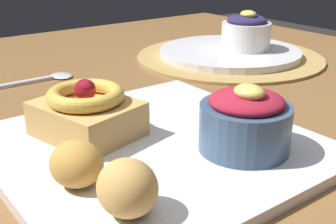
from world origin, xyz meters
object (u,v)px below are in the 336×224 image
(fritter_front, at_px, (127,188))
(fritter_middle, at_px, (77,164))
(spoon, at_px, (45,79))
(berry_ramekin, at_px, (245,121))
(back_ramekin, at_px, (246,32))
(cake_slice, at_px, (87,112))
(back_plate, at_px, (230,52))
(front_plate, at_px, (152,147))

(fritter_front, relative_size, fritter_middle, 1.01)
(spoon, bearing_deg, berry_ramekin, -81.76)
(berry_ramekin, xyz_separation_m, back_ramekin, (-0.28, 0.30, 0.01))
(back_ramekin, relative_size, spoon, 0.70)
(cake_slice, xyz_separation_m, back_ramekin, (-0.16, 0.40, 0.01))
(spoon, bearing_deg, back_plate, -12.27)
(back_plate, bearing_deg, front_plate, -55.60)
(fritter_middle, relative_size, back_plate, 0.18)
(fritter_middle, distance_m, back_plate, 0.51)
(spoon, bearing_deg, fritter_middle, -107.42)
(back_plate, distance_m, spoon, 0.34)
(fritter_middle, bearing_deg, berry_ramekin, 76.87)
(back_plate, height_order, back_ramekin, back_ramekin)
(front_plate, height_order, cake_slice, cake_slice)
(berry_ramekin, bearing_deg, fritter_middle, -103.13)
(fritter_front, height_order, back_plate, fritter_front)
(front_plate, bearing_deg, berry_ramekin, 42.41)
(cake_slice, relative_size, back_ramekin, 1.33)
(cake_slice, bearing_deg, berry_ramekin, 40.37)
(fritter_front, relative_size, back_ramekin, 0.55)
(fritter_middle, bearing_deg, fritter_front, 9.86)
(fritter_front, bearing_deg, back_ramekin, 124.42)
(front_plate, bearing_deg, back_ramekin, 120.79)
(back_plate, relative_size, back_ramekin, 2.92)
(front_plate, relative_size, back_ramekin, 3.44)
(front_plate, distance_m, fritter_middle, 0.11)
(back_plate, bearing_deg, spoon, -102.86)
(cake_slice, height_order, back_plate, cake_slice)
(front_plate, relative_size, fritter_front, 6.31)
(cake_slice, distance_m, spoon, 0.26)
(front_plate, height_order, fritter_middle, fritter_middle)
(back_plate, relative_size, spoon, 2.03)
(cake_slice, xyz_separation_m, back_plate, (-0.18, 0.38, -0.03))
(fritter_middle, bearing_deg, back_plate, 121.00)
(fritter_middle, bearing_deg, spoon, 161.99)
(front_plate, xyz_separation_m, fritter_middle, (0.03, -0.10, 0.03))
(fritter_front, xyz_separation_m, spoon, (-0.40, 0.10, -0.03))
(back_ramekin, height_order, spoon, back_ramekin)
(spoon, bearing_deg, fritter_front, -103.34)
(front_plate, bearing_deg, fritter_middle, -72.75)
(berry_ramekin, bearing_deg, fritter_front, -80.70)
(fritter_front, bearing_deg, berry_ramekin, 99.30)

